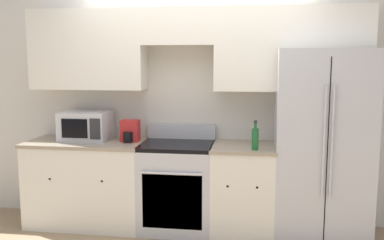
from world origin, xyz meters
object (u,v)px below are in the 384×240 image
Objects in this scene: refrigerator at (321,144)px; bottle at (255,138)px; oven_range at (177,186)px; microwave at (86,126)px.

bottle is (-0.66, -0.24, 0.09)m from refrigerator.
oven_range is at bearing 166.02° from bottle.
bottle is (0.80, -0.20, 0.57)m from oven_range.
microwave reaches higher than oven_range.
refrigerator is at bearing 1.73° from oven_range.
refrigerator reaches higher than oven_range.
microwave is 1.77× the size of bottle.
oven_range is at bearing -4.61° from microwave.
oven_range is 1.54m from refrigerator.
refrigerator is at bearing -0.88° from microwave.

